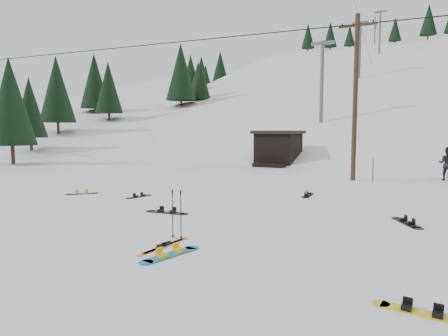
% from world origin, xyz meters
% --- Properties ---
extents(ground, '(200.00, 200.00, 0.00)m').
position_xyz_m(ground, '(0.00, 0.00, 0.00)').
color(ground, white).
rests_on(ground, ground).
extents(ski_slope, '(60.00, 85.24, 65.97)m').
position_xyz_m(ski_slope, '(0.00, 55.00, -12.00)').
color(ski_slope, white).
rests_on(ski_slope, ground).
extents(ridge_left, '(47.54, 95.03, 58.38)m').
position_xyz_m(ridge_left, '(-36.00, 48.00, -11.00)').
color(ridge_left, white).
rests_on(ridge_left, ground).
extents(treeline_left, '(20.00, 64.00, 10.00)m').
position_xyz_m(treeline_left, '(-34.00, 40.00, 0.00)').
color(treeline_left, black).
rests_on(treeline_left, ground).
extents(treeline_crest, '(50.00, 6.00, 10.00)m').
position_xyz_m(treeline_crest, '(0.00, 86.00, 0.00)').
color(treeline_crest, black).
rests_on(treeline_crest, ski_slope).
extents(utility_pole, '(2.00, 0.26, 9.00)m').
position_xyz_m(utility_pole, '(2.00, 14.00, 4.68)').
color(utility_pole, '#3A2819').
rests_on(utility_pole, ground).
extents(trail_sign, '(0.50, 0.09, 1.85)m').
position_xyz_m(trail_sign, '(3.10, 13.58, 1.27)').
color(trail_sign, '#595B60').
rests_on(trail_sign, ground).
extents(lift_hut, '(3.40, 4.10, 2.75)m').
position_xyz_m(lift_hut, '(-5.00, 20.94, 1.36)').
color(lift_hut, black).
rests_on(lift_hut, ground).
extents(lift_tower_near, '(2.20, 0.36, 8.00)m').
position_xyz_m(lift_tower_near, '(-4.00, 30.00, 7.86)').
color(lift_tower_near, '#595B60').
rests_on(lift_tower_near, ski_slope).
extents(lift_tower_mid, '(2.20, 0.36, 8.00)m').
position_xyz_m(lift_tower_mid, '(-4.00, 50.00, 14.36)').
color(lift_tower_mid, '#595B60').
rests_on(lift_tower_mid, ski_slope).
extents(lift_tower_far, '(2.20, 0.36, 8.00)m').
position_xyz_m(lift_tower_far, '(-4.00, 70.00, 20.86)').
color(lift_tower_far, '#595B60').
rests_on(lift_tower_far, ski_slope).
extents(hero_snowboard, '(0.61, 1.64, 0.12)m').
position_xyz_m(hero_snowboard, '(0.94, -1.78, 0.03)').
color(hero_snowboard, '#176D96').
rests_on(hero_snowboard, ground).
extents(hero_skis, '(0.22, 1.76, 0.09)m').
position_xyz_m(hero_skis, '(0.40, -1.31, 0.03)').
color(hero_skis, '#CA4E14').
rests_on(hero_skis, ground).
extents(ski_poles, '(0.35, 0.09, 1.27)m').
position_xyz_m(ski_poles, '(0.28, -0.59, 0.65)').
color(ski_poles, black).
rests_on(ski_poles, ground).
extents(board_scatter_a, '(1.59, 0.45, 0.11)m').
position_xyz_m(board_scatter_a, '(-1.87, 1.90, 0.03)').
color(board_scatter_a, black).
rests_on(board_scatter_a, ground).
extents(board_scatter_b, '(0.45, 1.31, 0.09)m').
position_xyz_m(board_scatter_b, '(-4.80, 3.97, 0.02)').
color(board_scatter_b, black).
rests_on(board_scatter_b, ground).
extents(board_scatter_c, '(1.00, 1.12, 0.10)m').
position_xyz_m(board_scatter_c, '(-7.51, 3.38, 0.03)').
color(board_scatter_c, black).
rests_on(board_scatter_c, ground).
extents(board_scatter_d, '(0.96, 1.44, 0.11)m').
position_xyz_m(board_scatter_d, '(5.37, 4.05, 0.03)').
color(board_scatter_d, black).
rests_on(board_scatter_d, ground).
extents(board_scatter_e, '(1.45, 0.38, 0.10)m').
position_xyz_m(board_scatter_e, '(5.98, -2.31, 0.03)').
color(board_scatter_e, yellow).
rests_on(board_scatter_e, ground).
extents(board_scatter_f, '(0.40, 1.49, 0.10)m').
position_xyz_m(board_scatter_f, '(1.31, 7.62, 0.03)').
color(board_scatter_f, black).
rests_on(board_scatter_f, ground).
extents(skier_dark, '(1.08, 0.95, 1.87)m').
position_xyz_m(skier_dark, '(6.61, 16.30, 0.93)').
color(skier_dark, black).
rests_on(skier_dark, ground).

